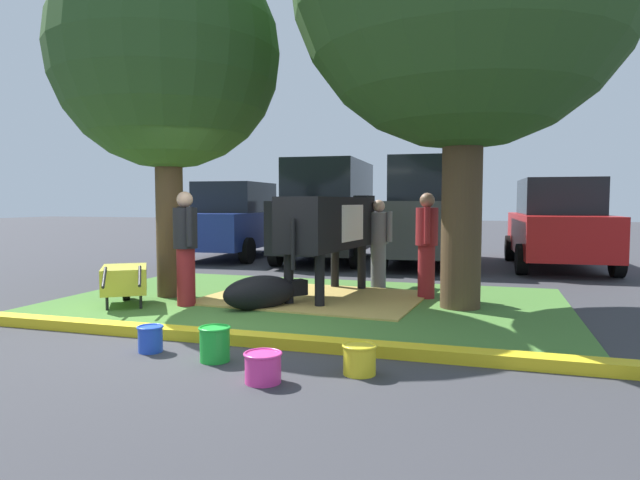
# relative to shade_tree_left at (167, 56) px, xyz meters

# --- Properties ---
(ground_plane) EXTENTS (80.00, 80.00, 0.00)m
(ground_plane) POSITION_rel_shade_tree_left_xyz_m (1.70, -1.79, -3.73)
(ground_plane) COLOR #38383D
(grass_island) EXTENTS (7.44, 4.68, 0.02)m
(grass_island) POSITION_rel_shade_tree_left_xyz_m (2.21, 0.19, -3.72)
(grass_island) COLOR #477A33
(grass_island) RESTS_ON ground
(curb_yellow) EXTENTS (8.64, 0.24, 0.12)m
(curb_yellow) POSITION_rel_shade_tree_left_xyz_m (2.21, -2.29, -3.67)
(curb_yellow) COLOR yellow
(curb_yellow) RESTS_ON ground
(hay_bedding) EXTENTS (3.37, 2.63, 0.04)m
(hay_bedding) POSITION_rel_shade_tree_left_xyz_m (2.23, 0.46, -3.71)
(hay_bedding) COLOR tan
(hay_bedding) RESTS_ON ground
(shade_tree_left) EXTENTS (3.49, 3.49, 5.50)m
(shade_tree_left) POSITION_rel_shade_tree_left_xyz_m (0.00, 0.00, 0.00)
(shade_tree_left) COLOR #4C3823
(shade_tree_left) RESTS_ON ground
(cow_holstein) EXTENTS (0.98, 3.13, 1.62)m
(cow_holstein) POSITION_rel_shade_tree_left_xyz_m (2.41, 0.77, -2.57)
(cow_holstein) COLOR black
(cow_holstein) RESTS_ON ground
(calf_lying) EXTENTS (1.06, 1.23, 0.48)m
(calf_lying) POSITION_rel_shade_tree_left_xyz_m (1.78, -0.51, -3.49)
(calf_lying) COLOR black
(calf_lying) RESTS_ON ground
(person_handler) EXTENTS (0.34, 0.53, 1.64)m
(person_handler) POSITION_rel_shade_tree_left_xyz_m (3.88, 1.00, -2.85)
(person_handler) COLOR maroon
(person_handler) RESTS_ON ground
(person_visitor_near) EXTENTS (0.50, 0.34, 1.54)m
(person_visitor_near) POSITION_rel_shade_tree_left_xyz_m (2.97, 1.78, -2.91)
(person_visitor_near) COLOR slate
(person_visitor_near) RESTS_ON ground
(person_visitor_far) EXTENTS (0.41, 0.39, 1.65)m
(person_visitor_far) POSITION_rel_shade_tree_left_xyz_m (0.66, -0.64, -2.84)
(person_visitor_far) COLOR maroon
(person_visitor_far) RESTS_ON ground
(wheelbarrow) EXTENTS (1.22, 1.48, 0.63)m
(wheelbarrow) POSITION_rel_shade_tree_left_xyz_m (-0.19, -0.89, -3.35)
(wheelbarrow) COLOR gold
(wheelbarrow) RESTS_ON ground
(bucket_blue) EXTENTS (0.26, 0.26, 0.26)m
(bucket_blue) POSITION_rel_shade_tree_left_xyz_m (1.57, -2.85, -3.59)
(bucket_blue) COLOR blue
(bucket_blue) RESTS_ON ground
(bucket_green) EXTENTS (0.31, 0.31, 0.33)m
(bucket_green) POSITION_rel_shade_tree_left_xyz_m (2.34, -2.95, -3.56)
(bucket_green) COLOR green
(bucket_green) RESTS_ON ground
(bucket_pink) EXTENTS (0.33, 0.33, 0.25)m
(bucket_pink) POSITION_rel_shade_tree_left_xyz_m (3.02, -3.38, -3.60)
(bucket_pink) COLOR #EA3893
(bucket_pink) RESTS_ON ground
(bucket_yellow) EXTENTS (0.31, 0.31, 0.27)m
(bucket_yellow) POSITION_rel_shade_tree_left_xyz_m (3.74, -2.93, -3.59)
(bucket_yellow) COLOR yellow
(bucket_yellow) RESTS_ON ground
(sedan_blue) EXTENTS (2.19, 4.48, 2.02)m
(sedan_blue) POSITION_rel_shade_tree_left_xyz_m (-1.81, 6.05, -2.75)
(sedan_blue) COLOR navy
(sedan_blue) RESTS_ON ground
(suv_black) EXTENTS (2.30, 4.69, 2.52)m
(suv_black) POSITION_rel_shade_tree_left_xyz_m (0.91, 5.91, -2.46)
(suv_black) COLOR black
(suv_black) RESTS_ON ground
(suv_dark_grey) EXTENTS (2.30, 4.69, 2.52)m
(suv_dark_grey) POSITION_rel_shade_tree_left_xyz_m (3.41, 5.93, -2.46)
(suv_dark_grey) COLOR #3D3D42
(suv_dark_grey) RESTS_ON ground
(sedan_red) EXTENTS (2.19, 4.48, 2.02)m
(sedan_red) POSITION_rel_shade_tree_left_xyz_m (6.26, 5.98, -2.75)
(sedan_red) COLOR red
(sedan_red) RESTS_ON ground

